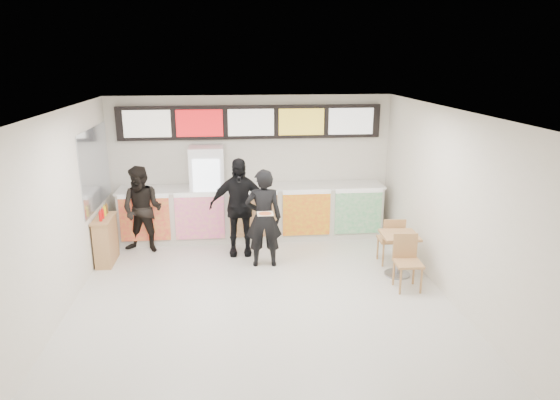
{
  "coord_description": "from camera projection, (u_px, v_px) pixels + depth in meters",
  "views": [
    {
      "loc": [
        -0.44,
        -7.06,
        3.75
      ],
      "look_at": [
        0.39,
        1.2,
        1.37
      ],
      "focal_mm": 32.0,
      "sensor_mm": 36.0,
      "label": 1
    }
  ],
  "objects": [
    {
      "name": "customer_left",
      "position": [
        142.0,
        210.0,
        9.82
      ],
      "size": [
        0.99,
        0.86,
        1.73
      ],
      "primitive_type": "imported",
      "rotation": [
        0.0,
        0.0,
        -0.28
      ],
      "color": "black",
      "rests_on": "floor"
    },
    {
      "name": "drinks_fridge",
      "position": [
        208.0,
        194.0,
        10.44
      ],
      "size": [
        0.7,
        0.67,
        2.0
      ],
      "color": "white",
      "rests_on": "floor"
    },
    {
      "name": "customer_main",
      "position": [
        264.0,
        218.0,
        9.12
      ],
      "size": [
        0.68,
        0.46,
        1.84
      ],
      "primitive_type": "imported",
      "rotation": [
        0.0,
        0.0,
        3.12
      ],
      "color": "black",
      "rests_on": "floor"
    },
    {
      "name": "pizza_slice",
      "position": [
        265.0,
        213.0,
        8.62
      ],
      "size": [
        0.36,
        0.36,
        0.02
      ],
      "color": "beige",
      "rests_on": "customer_main"
    },
    {
      "name": "customer_mid",
      "position": [
        239.0,
        207.0,
        9.66
      ],
      "size": [
        1.15,
        0.51,
        1.93
      ],
      "primitive_type": "imported",
      "rotation": [
        0.0,
        0.0,
        -0.03
      ],
      "color": "black",
      "rests_on": "floor"
    },
    {
      "name": "cafe_table",
      "position": [
        399.0,
        247.0,
        8.79
      ],
      "size": [
        0.65,
        1.59,
        0.92
      ],
      "rotation": [
        0.0,
        0.0,
        -0.05
      ],
      "color": "tan",
      "rests_on": "floor"
    },
    {
      "name": "service_counter",
      "position": [
        253.0,
        212.0,
        10.63
      ],
      "size": [
        5.56,
        0.77,
        1.14
      ],
      "color": "silver",
      "rests_on": "floor"
    },
    {
      "name": "wall_back",
      "position": [
        251.0,
        166.0,
        10.76
      ],
      "size": [
        6.0,
        0.0,
        6.0
      ],
      "primitive_type": "plane",
      "rotation": [
        1.57,
        0.0,
        0.0
      ],
      "color": "silver",
      "rests_on": "floor"
    },
    {
      "name": "mirror_panel",
      "position": [
        95.0,
        168.0,
        9.4
      ],
      "size": [
        0.01,
        2.0,
        1.5
      ],
      "primitive_type": "cube",
      "color": "#B2B7BF",
      "rests_on": "wall_left"
    },
    {
      "name": "condiment_ledge",
      "position": [
        106.0,
        240.0,
        9.37
      ],
      "size": [
        0.32,
        0.8,
        1.06
      ],
      "color": "tan",
      "rests_on": "floor"
    },
    {
      "name": "floor",
      "position": [
        263.0,
        306.0,
        7.83
      ],
      "size": [
        7.0,
        7.0,
        0.0
      ],
      "primitive_type": "plane",
      "color": "beige",
      "rests_on": "ground"
    },
    {
      "name": "wall_right",
      "position": [
        455.0,
        209.0,
        7.71
      ],
      "size": [
        0.0,
        7.0,
        7.0
      ],
      "primitive_type": "plane",
      "rotation": [
        1.57,
        0.0,
        -1.57
      ],
      "color": "silver",
      "rests_on": "floor"
    },
    {
      "name": "ceiling",
      "position": [
        261.0,
        113.0,
        7.0
      ],
      "size": [
        7.0,
        7.0,
        0.0
      ],
      "primitive_type": "plane",
      "rotation": [
        3.14,
        0.0,
        0.0
      ],
      "color": "white",
      "rests_on": "wall_back"
    },
    {
      "name": "wall_left",
      "position": [
        53.0,
        221.0,
        7.13
      ],
      "size": [
        0.0,
        7.0,
        7.0
      ],
      "primitive_type": "plane",
      "rotation": [
        1.57,
        0.0,
        1.57
      ],
      "color": "silver",
      "rests_on": "floor"
    },
    {
      "name": "menu_board",
      "position": [
        251.0,
        122.0,
        10.42
      ],
      "size": [
        5.5,
        0.14,
        0.7
      ],
      "color": "black",
      "rests_on": "wall_back"
    }
  ]
}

